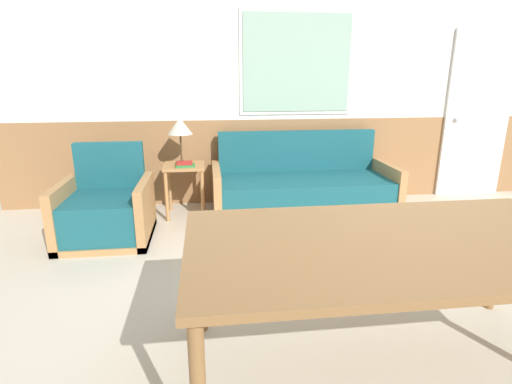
{
  "coord_description": "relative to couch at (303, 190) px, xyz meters",
  "views": [
    {
      "loc": [
        -1.18,
        -2.16,
        1.53
      ],
      "look_at": [
        -0.78,
        1.11,
        0.56
      ],
      "focal_mm": 28.0,
      "sensor_mm": 36.0,
      "label": 1
    }
  ],
  "objects": [
    {
      "name": "couch",
      "position": [
        0.0,
        0.0,
        0.0
      ],
      "size": [
        2.04,
        0.85,
        0.89
      ],
      "color": "#B27F4C",
      "rests_on": "ground_plane"
    },
    {
      "name": "side_table",
      "position": [
        -1.32,
        0.07,
        0.2
      ],
      "size": [
        0.44,
        0.44,
        0.58
      ],
      "color": "#B27F4C",
      "rests_on": "ground_plane"
    },
    {
      "name": "dining_table",
      "position": [
        -0.16,
        -2.58,
        0.44
      ],
      "size": [
        2.06,
        1.08,
        0.76
      ],
      "color": "olive",
      "rests_on": "ground_plane"
    },
    {
      "name": "ground_plane",
      "position": [
        0.11,
        -2.11,
        -0.26
      ],
      "size": [
        16.0,
        16.0,
        0.0
      ],
      "primitive_type": "plane",
      "color": "beige"
    },
    {
      "name": "table_lamp",
      "position": [
        -1.35,
        0.15,
        0.72
      ],
      "size": [
        0.27,
        0.27,
        0.51
      ],
      "color": "#4C3823",
      "rests_on": "side_table"
    },
    {
      "name": "armchair",
      "position": [
        -2.05,
        -0.52,
        0.0
      ],
      "size": [
        0.82,
        0.8,
        0.88
      ],
      "rotation": [
        0.0,
        0.0,
        0.13
      ],
      "color": "#B27F4C",
      "rests_on": "ground_plane"
    },
    {
      "name": "wall_back",
      "position": [
        0.11,
        0.51,
        1.1
      ],
      "size": [
        7.2,
        0.09,
        2.7
      ],
      "color": "#996B42",
      "rests_on": "ground_plane"
    },
    {
      "name": "book_stack",
      "position": [
        -1.31,
        -0.01,
        0.34
      ],
      "size": [
        0.21,
        0.18,
        0.05
      ],
      "color": "#2D7F3D",
      "rests_on": "side_table"
    },
    {
      "name": "entry_door",
      "position": [
        2.35,
        0.46,
        0.77
      ],
      "size": [
        0.86,
        0.09,
        2.06
      ],
      "color": "white",
      "rests_on": "ground_plane"
    }
  ]
}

